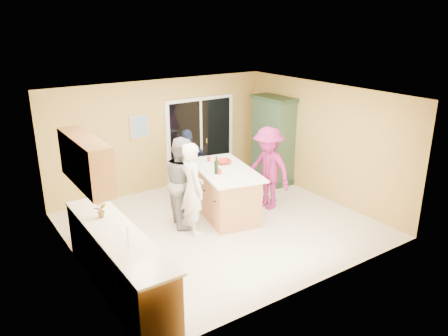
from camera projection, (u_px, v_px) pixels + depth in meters
floor at (221, 225)px, 8.69m from camera, size 5.50×5.50×0.00m
ceiling at (220, 95)px, 7.84m from camera, size 5.50×5.00×0.10m
wall_back at (161, 135)px, 10.22m from camera, size 5.50×0.10×2.60m
wall_front at (316, 209)px, 6.31m from camera, size 5.50×0.10×2.60m
wall_left at (74, 195)px, 6.81m from camera, size 0.10×5.00×2.60m
wall_right at (323, 142)px, 9.72m from camera, size 0.10×5.00×2.60m
left_cabinet_run at (122, 266)px, 6.42m from camera, size 0.65×3.05×1.24m
upper_cabinets at (85, 161)px, 6.56m from camera, size 0.35×1.60×0.75m
sliding_door at (201, 139)px, 10.83m from camera, size 1.90×0.07×2.10m
framed_picture at (139, 126)px, 9.82m from camera, size 0.46×0.04×0.56m
kitchen_island at (225, 193)px, 9.03m from camera, size 1.42×2.10×1.01m
green_hutch at (273, 141)px, 10.76m from camera, size 0.61×1.16×2.13m
woman_white at (193, 189)px, 8.16m from camera, size 0.51×0.70×1.78m
woman_grey at (183, 182)px, 8.50m from camera, size 0.87×1.00×1.78m
woman_navy at (189, 165)px, 9.72m from camera, size 1.00×0.53×1.62m
woman_magenta at (268, 168)px, 9.23m from camera, size 0.83×1.24×1.79m
serving_bowl at (223, 162)px, 9.16m from camera, size 0.38×0.38×0.08m
tulip_vase at (100, 207)px, 6.80m from camera, size 0.20×0.14×0.37m
tumbler_near at (209, 159)px, 9.30m from camera, size 0.09×0.09×0.10m
tumbler_far at (219, 172)px, 8.54m from camera, size 0.09×0.09×0.10m
wine_bottle at (216, 167)px, 8.54m from camera, size 0.08×0.08×0.35m
white_plate at (248, 173)px, 8.59m from camera, size 0.24×0.24×0.01m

